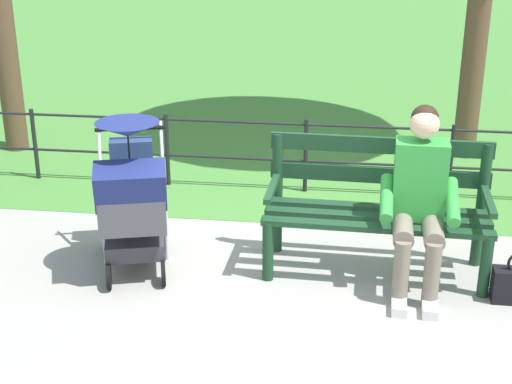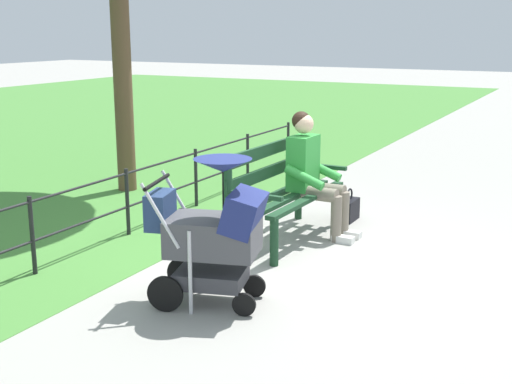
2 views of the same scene
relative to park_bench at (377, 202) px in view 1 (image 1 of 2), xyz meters
The scene contains 6 objects.
ground_plane 0.82m from the park_bench, 10.56° to the left, with size 60.00×60.00×0.00m, color #9E9B93.
grass_lawn 8.72m from the park_bench, 85.93° to the right, with size 40.00×16.00×0.01m, color #478438.
park_bench is the anchor object (origin of this frame).
person_on_bench 0.38m from the park_bench, 140.60° to the left, with size 0.54×0.74×1.28m.
stroller 1.76m from the park_bench, ahead, with size 0.71×0.98×1.15m.
park_fence 1.50m from the park_bench, 76.89° to the right, with size 7.85×0.04×0.70m.
Camera 1 is at (-0.41, 4.91, 2.57)m, focal length 52.27 mm.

